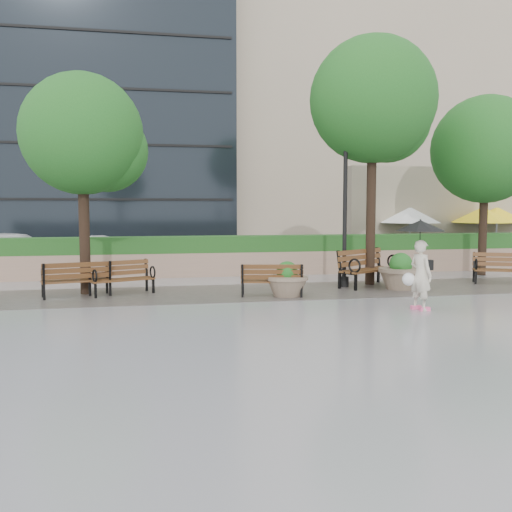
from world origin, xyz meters
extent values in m
plane|color=gray|center=(0.00, 0.00, 0.00)|extent=(100.00, 100.00, 0.00)
cube|color=#383330|center=(0.00, 3.00, 0.01)|extent=(28.00, 3.20, 0.01)
cube|color=#987962|center=(0.00, 7.00, 0.40)|extent=(24.00, 0.80, 0.80)
cube|color=#174718|center=(0.00, 7.00, 1.08)|extent=(24.00, 0.75, 0.55)
cube|color=tan|center=(9.50, 10.00, 2.00)|extent=(10.00, 0.60, 4.00)
cube|color=#174718|center=(9.00, 7.80, 0.45)|extent=(8.00, 0.50, 0.90)
cube|color=black|center=(0.00, 11.00, 0.00)|extent=(40.00, 7.00, 0.00)
cube|color=black|center=(-9.00, 22.00, 12.50)|extent=(20.00, 10.00, 25.00)
cube|color=tan|center=(10.00, 23.00, 10.00)|extent=(18.00, 10.00, 20.00)
cube|color=brown|center=(-5.53, 3.14, 0.42)|extent=(1.80, 0.91, 0.05)
cube|color=brown|center=(-5.47, 2.88, 0.72)|extent=(1.71, 0.51, 0.41)
cube|color=black|center=(-5.52, 3.11, 0.22)|extent=(1.83, 1.00, 0.44)
torus|color=black|center=(-4.77, 3.50, 0.60)|extent=(0.13, 0.36, 0.36)
torus|color=black|center=(-6.36, 3.12, 0.60)|extent=(0.13, 0.36, 0.36)
cube|color=brown|center=(-4.36, 3.23, 0.41)|extent=(1.74, 1.10, 0.05)
cube|color=brown|center=(-4.46, 3.48, 0.70)|extent=(1.60, 0.74, 0.39)
cube|color=black|center=(-4.37, 3.26, 0.21)|extent=(1.78, 1.18, 0.43)
torus|color=black|center=(-5.03, 2.78, 0.58)|extent=(0.17, 0.34, 0.35)
torus|color=black|center=(-3.56, 3.38, 0.58)|extent=(0.17, 0.34, 0.35)
cube|color=brown|center=(-0.51, 2.24, 0.39)|extent=(1.68, 0.80, 0.04)
cube|color=brown|center=(-0.56, 1.99, 0.67)|extent=(1.60, 0.43, 0.38)
cube|color=black|center=(-0.51, 2.21, 0.21)|extent=(1.70, 0.89, 0.41)
torus|color=black|center=(0.27, 2.24, 0.56)|extent=(0.11, 0.33, 0.33)
torus|color=black|center=(-1.22, 2.55, 0.56)|extent=(0.11, 0.33, 0.33)
cube|color=brown|center=(2.68, 3.42, 0.50)|extent=(2.05, 1.60, 0.06)
cube|color=brown|center=(2.51, 3.69, 0.85)|extent=(1.79, 1.20, 0.48)
cube|color=black|center=(2.66, 3.45, 0.26)|extent=(2.11, 1.70, 0.52)
torus|color=black|center=(1.98, 2.74, 0.70)|extent=(0.27, 0.38, 0.42)
torus|color=black|center=(3.60, 3.76, 0.70)|extent=(0.27, 0.38, 0.42)
cube|color=brown|center=(6.90, 3.11, 0.43)|extent=(1.81, 1.21, 0.05)
cube|color=brown|center=(7.02, 3.36, 0.73)|extent=(1.64, 0.84, 0.41)
cube|color=black|center=(6.92, 3.13, 0.22)|extent=(1.85, 1.30, 0.45)
torus|color=black|center=(6.08, 3.29, 0.60)|extent=(0.19, 0.35, 0.36)
cylinder|color=#7F6B56|center=(-0.12, 2.13, 0.49)|extent=(1.10, 1.10, 0.09)
sphere|color=#144715|center=(-0.12, 2.13, 0.64)|extent=(0.57, 0.57, 0.57)
cylinder|color=#7F6B56|center=(3.36, 2.73, 0.55)|extent=(1.25, 1.25, 0.10)
sphere|color=#144715|center=(3.36, 2.73, 0.72)|extent=(0.64, 0.64, 0.64)
cylinder|color=black|center=(1.96, 3.54, 2.12)|extent=(0.12, 0.12, 4.24)
cylinder|color=black|center=(1.96, 3.54, 0.15)|extent=(0.28, 0.28, 0.30)
sphere|color=black|center=(1.96, 3.54, 4.29)|extent=(0.24, 0.24, 0.24)
cylinder|color=black|center=(-5.34, 3.60, 1.99)|extent=(0.28, 0.28, 3.97)
sphere|color=#144715|center=(-5.34, 3.60, 4.26)|extent=(3.19, 3.19, 3.19)
sphere|color=#144715|center=(-4.74, 3.90, 3.86)|extent=(2.24, 2.24, 2.24)
cylinder|color=black|center=(2.89, 3.84, 2.56)|extent=(0.28, 0.28, 5.11)
sphere|color=#144715|center=(2.89, 3.84, 5.48)|extent=(3.71, 3.71, 3.71)
sphere|color=#144715|center=(3.49, 4.14, 4.97)|extent=(2.60, 2.60, 2.60)
cylinder|color=black|center=(7.62, 5.38, 1.99)|extent=(0.28, 0.28, 3.99)
sphere|color=#144715|center=(7.62, 5.38, 4.27)|extent=(3.62, 3.62, 3.62)
sphere|color=#144715|center=(8.22, 5.68, 3.87)|extent=(2.53, 2.53, 2.53)
cylinder|color=black|center=(6.78, 9.14, 0.05)|extent=(0.40, 0.40, 0.10)
cylinder|color=#99999E|center=(6.78, 9.14, 1.10)|extent=(0.06, 0.06, 2.20)
cone|color=white|center=(6.78, 9.14, 2.00)|extent=(2.50, 2.50, 0.60)
cylinder|color=black|center=(9.73, 8.71, 0.05)|extent=(0.40, 0.40, 0.10)
cylinder|color=#99999E|center=(9.73, 8.71, 1.10)|extent=(0.06, 0.06, 2.20)
cone|color=yellow|center=(9.73, 8.71, 2.00)|extent=(2.50, 2.50, 0.60)
cylinder|color=black|center=(10.91, 9.48, 0.05)|extent=(0.40, 0.40, 0.10)
cylinder|color=#99999E|center=(10.91, 9.48, 1.10)|extent=(0.06, 0.06, 2.20)
cone|color=yellow|center=(10.91, 9.48, 2.00)|extent=(2.50, 2.50, 0.60)
imported|color=silver|center=(-8.25, 9.61, 0.69)|extent=(4.78, 1.99, 1.38)
imported|color=silver|center=(-5.11, 9.96, 0.62)|extent=(3.92, 1.89, 1.24)
imported|color=beige|center=(2.37, -0.36, 0.85)|extent=(0.62, 0.73, 1.71)
cube|color=#F2598C|center=(2.33, -0.25, 0.04)|extent=(0.18, 0.26, 0.09)
cube|color=#F2598C|center=(2.42, -0.50, 0.04)|extent=(0.18, 0.26, 0.09)
cube|color=black|center=(2.56, -0.24, 1.01)|extent=(0.21, 0.34, 0.23)
sphere|color=white|center=(2.15, -0.21, 0.69)|extent=(0.30, 0.30, 0.30)
cylinder|color=black|center=(2.35, -0.32, 1.49)|extent=(0.02, 0.02, 0.91)
cone|color=black|center=(2.35, -0.32, 1.92)|extent=(1.11, 1.11, 0.23)
camera|label=1|loc=(-3.80, -12.22, 2.36)|focal=40.00mm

